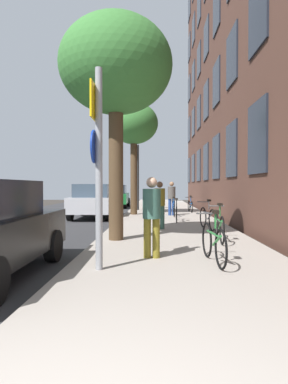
{
  "coord_description": "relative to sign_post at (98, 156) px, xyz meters",
  "views": [
    {
      "loc": [
        0.58,
        -1.07,
        1.53
      ],
      "look_at": [
        0.22,
        9.34,
        1.35
      ],
      "focal_mm": 30.81,
      "sensor_mm": 36.0,
      "label": 1
    }
  ],
  "objects": [
    {
      "name": "bicycle_1",
      "position": [
        2.6,
        2.95,
        -1.54
      ],
      "size": [
        0.42,
        1.73,
        0.99
      ],
      "color": "black",
      "rests_on": "sidewalk"
    },
    {
      "name": "sidewalk",
      "position": [
        1.49,
        10.56,
        -1.99
      ],
      "size": [
        4.2,
        38.0,
        0.12
      ],
      "primitive_type": "cube",
      "color": "#9E9389",
      "rests_on": "ground"
    },
    {
      "name": "traffic_light",
      "position": [
        -0.17,
        14.07,
        0.72
      ],
      "size": [
        0.43,
        0.24,
        3.88
      ],
      "color": "black",
      "rests_on": "sidewalk"
    },
    {
      "name": "building_facade",
      "position": [
        4.08,
        10.06,
        7.08
      ],
      "size": [
        0.56,
        27.0,
        18.21
      ],
      "color": "#513328",
      "rests_on": "ground"
    },
    {
      "name": "sign_post",
      "position": [
        0.0,
        0.0,
        0.0
      ],
      "size": [
        0.16,
        0.6,
        3.4
      ],
      "color": "gray",
      "rests_on": "sidewalk"
    },
    {
      "name": "tree_near",
      "position": [
        -0.06,
        3.12,
        2.58
      ],
      "size": [
        2.97,
        2.97,
        5.84
      ],
      "color": "#4C3823",
      "rests_on": "sidewalk"
    },
    {
      "name": "bicycle_3",
      "position": [
        1.82,
        7.75,
        -1.56
      ],
      "size": [
        0.42,
        1.73,
        0.94
      ],
      "color": "black",
      "rests_on": "sidewalk"
    },
    {
      "name": "car_1",
      "position": [
        -1.95,
        10.13,
        -1.2
      ],
      "size": [
        1.92,
        4.09,
        1.62
      ],
      "color": "#B7B7BC",
      "rests_on": "road_asphalt"
    },
    {
      "name": "car_2",
      "position": [
        -1.9,
        18.11,
        -1.21
      ],
      "size": [
        1.89,
        4.36,
        1.62
      ],
      "color": "#19662D",
      "rests_on": "road_asphalt"
    },
    {
      "name": "pedestrian_1",
      "position": [
        1.12,
        5.35,
        -1.03
      ],
      "size": [
        0.48,
        0.48,
        1.57
      ],
      "color": "#33594C",
      "rests_on": "sidewalk"
    },
    {
      "name": "tree_far",
      "position": [
        -0.12,
        10.98,
        2.54
      ],
      "size": [
        2.43,
        2.43,
        5.6
      ],
      "color": "#4C3823",
      "rests_on": "sidewalk"
    },
    {
      "name": "pedestrian_0",
      "position": [
        0.9,
        0.95,
        -1.02
      ],
      "size": [
        0.48,
        0.48,
        1.59
      ],
      "color": "olive",
      "rests_on": "sidewalk"
    },
    {
      "name": "pedestrian_2",
      "position": [
        1.76,
        10.48,
        -0.99
      ],
      "size": [
        0.51,
        0.51,
        1.64
      ],
      "color": "navy",
      "rests_on": "sidewalk"
    },
    {
      "name": "bicycle_2",
      "position": [
        2.69,
        5.35,
        -1.54
      ],
      "size": [
        0.43,
        1.68,
        0.98
      ],
      "color": "black",
      "rests_on": "sidewalk"
    },
    {
      "name": "bicycle_4",
      "position": [
        1.84,
        10.15,
        -1.57
      ],
      "size": [
        0.42,
        1.69,
        0.92
      ],
      "color": "black",
      "rests_on": "sidewalk"
    },
    {
      "name": "bicycle_5",
      "position": [
        2.88,
        12.55,
        -1.58
      ],
      "size": [
        0.42,
        1.6,
        0.9
      ],
      "color": "black",
      "rests_on": "sidewalk"
    },
    {
      "name": "ground_plane",
      "position": [
        -2.01,
        10.56,
        -2.05
      ],
      "size": [
        41.8,
        41.8,
        0.0
      ],
      "primitive_type": "plane",
      "color": "#332D28"
    },
    {
      "name": "bicycle_0",
      "position": [
        2.04,
        0.55,
        -1.54
      ],
      "size": [
        0.42,
        1.66,
        0.98
      ],
      "color": "black",
      "rests_on": "sidewalk"
    },
    {
      "name": "road_asphalt",
      "position": [
        -4.11,
        10.56,
        -2.04
      ],
      "size": [
        7.0,
        38.0,
        0.01
      ],
      "primitive_type": "cube",
      "color": "#2D2D30",
      "rests_on": "ground"
    }
  ]
}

